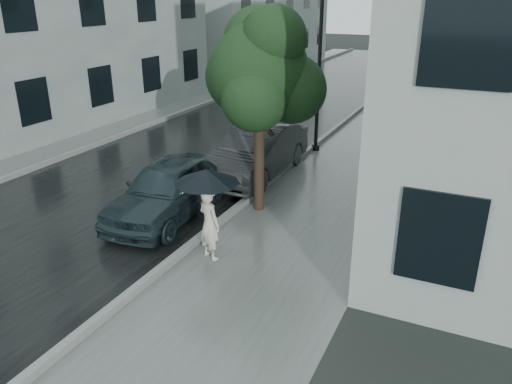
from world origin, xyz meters
The scene contains 13 objects.
ground centered at (0.00, 0.00, 0.00)m, with size 120.00×120.00×0.00m, color black.
sidewalk centered at (0.25, 12.00, 0.00)m, with size 3.50×60.00×0.01m, color slate.
kerb_near centered at (-1.57, 12.00, 0.07)m, with size 0.15×60.00×0.15m, color slate.
asphalt_road centered at (-5.08, 12.00, 0.00)m, with size 6.85×60.00×0.00m, color black.
kerb_far centered at (-8.57, 12.00, 0.07)m, with size 0.15×60.00×0.15m, color slate.
sidewalk_far centered at (-9.50, 12.00, 0.00)m, with size 1.70×60.00×0.01m, color #4C5451.
building_far_b centered at (-13.77, 30.00, 4.00)m, with size 7.02×18.00×8.00m.
pedestrian centered at (-1.00, 2.00, 0.76)m, with size 0.55×0.36×1.50m, color beige.
umbrella centered at (-1.01, 1.98, 1.78)m, with size 1.34×1.34×1.03m.
street_tree centered at (-1.13, 4.74, 3.38)m, with size 2.98×2.70×4.84m.
lamp_post centered at (-1.60, 10.05, 2.95)m, with size 0.83×0.45×5.16m.
car_near centered at (-2.93, 3.40, 0.70)m, with size 1.63×4.06×1.38m, color #1C2B2F.
car_far centered at (-2.20, 6.85, 0.75)m, with size 1.57×4.49×1.48m, color black.
Camera 1 is at (3.62, -5.74, 5.05)m, focal length 35.00 mm.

